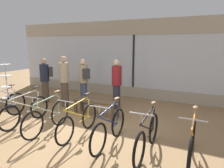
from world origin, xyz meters
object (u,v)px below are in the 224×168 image
Objects in this scene: display_bench at (96,103)px; customer_near_bench at (45,79)px; bicycle_right at (147,136)px; customer_mid_floor at (84,80)px; accessory_rack at (7,89)px; customer_near_rack at (64,80)px; bicycle_center at (79,121)px; bicycle_left at (26,111)px; customer_by_window at (117,83)px; bicycle_far_right at (192,143)px; bicycle_center_right at (109,128)px; bicycle_far_left at (2,107)px; bicycle_center_left at (48,117)px.

display_bench is 2.62m from customer_near_bench.
customer_mid_floor is (-3.10, 2.37, 0.53)m from bicycle_right.
accessory_rack is (-5.38, 0.91, 0.29)m from bicycle_right.
bicycle_right is at bearing -35.76° from display_bench.
bicycle_right is 4.10m from customer_near_rack.
customer_near_bench is at bearing 146.31° from bicycle_center.
bicycle_left is at bearing -100.47° from customer_mid_floor.
bicycle_right is 0.96× the size of customer_near_rack.
customer_by_window is 1.01× the size of customer_near_bench.
bicycle_right reaches higher than display_bench.
customer_near_bench is (-5.43, 1.90, 0.53)m from bicycle_far_right.
customer_by_window reaches higher than bicycle_left.
customer_mid_floor is at bearing 44.47° from customer_near_rack.
customer_near_bench is (-2.83, 1.89, 0.54)m from bicycle_center.
customer_near_bench is at bearing 156.77° from bicycle_right.
bicycle_center_right is 0.87m from bicycle_right.
bicycle_right is at bearing 0.38° from bicycle_center_right.
bicycle_center is (2.65, 0.13, -0.02)m from bicycle_far_left.
accessory_rack is 3.91m from customer_by_window.
accessory_rack reaches higher than bicycle_center_right.
customer_near_rack is (-0.07, 1.83, 0.58)m from bicycle_left.
bicycle_far_right is (1.71, 0.08, 0.00)m from bicycle_center_right.
bicycle_center is at bearing 177.34° from bicycle_right.
bicycle_right is 3.94m from customer_mid_floor.
bicycle_center_left is at bearing -0.42° from bicycle_far_left.
bicycle_center_right is 4.24m from customer_near_bench.
bicycle_left is at bearing -24.79° from accessory_rack.
accessory_rack is at bearing -126.72° from customer_near_bench.
customer_by_window is at bearing 73.42° from display_bench.
bicycle_right is 5.02m from customer_near_bench.
bicycle_center_right is at bearing -5.61° from bicycle_center.
bicycle_left is 2.26m from customer_near_bench.
bicycle_left is (0.88, 0.10, -0.02)m from bicycle_far_left.
customer_mid_floor is at bearing 101.30° from bicycle_center_left.
bicycle_left is 2.05m from display_bench.
customer_mid_floor is 1.54m from customer_near_bench.
bicycle_center reaches higher than display_bench.
bicycle_center_left is at bearing -178.10° from bicycle_center_right.
accessory_rack is 0.96× the size of customer_mid_floor.
customer_mid_floor is (-1.31, -0.06, 0.01)m from customer_by_window.
bicycle_far_left is 2.80m from customer_mid_floor.
customer_near_bench is at bearing 95.13° from bicycle_far_left.
bicycle_center is at bearing -44.27° from customer_near_rack.
customer_near_bench reaches higher than bicycle_center_left.
bicycle_far_right is 4.83m from customer_near_rack.
bicycle_center is 0.99× the size of customer_by_window.
bicycle_left is 2.42m from customer_mid_floor.
customer_near_rack reaches higher than bicycle_center_left.
bicycle_far_left is at bearing -177.15° from bicycle_center.
accessory_rack is at bearing 172.35° from bicycle_far_right.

